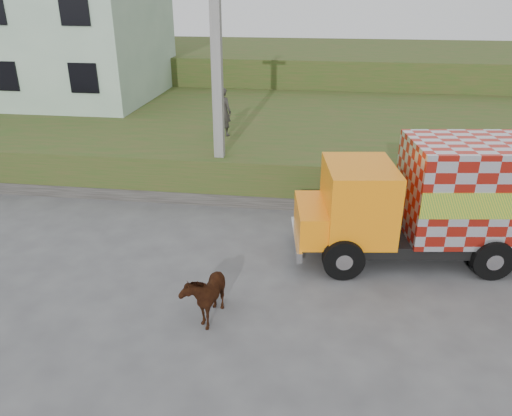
# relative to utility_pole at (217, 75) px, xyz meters

# --- Properties ---
(ground) EXTENTS (120.00, 120.00, 0.00)m
(ground) POSITION_rel_utility_pole_xyz_m (1.00, -4.60, -4.08)
(ground) COLOR #474749
(ground) RESTS_ON ground
(embankment) EXTENTS (40.00, 12.00, 1.50)m
(embankment) POSITION_rel_utility_pole_xyz_m (1.00, 5.40, -3.33)
(embankment) COLOR #2C501A
(embankment) RESTS_ON ground
(embankment_far) EXTENTS (40.00, 12.00, 3.00)m
(embankment_far) POSITION_rel_utility_pole_xyz_m (1.00, 17.40, -2.58)
(embankment_far) COLOR #2C501A
(embankment_far) RESTS_ON ground
(retaining_strip) EXTENTS (16.00, 0.50, 0.40)m
(retaining_strip) POSITION_rel_utility_pole_xyz_m (-1.00, -0.40, -3.88)
(retaining_strip) COLOR #595651
(retaining_strip) RESTS_ON ground
(building) EXTENTS (10.00, 8.00, 6.00)m
(building) POSITION_rel_utility_pole_xyz_m (-10.00, 8.40, 0.42)
(building) COLOR #B4D3B7
(building) RESTS_ON embankment
(utility_pole) EXTENTS (1.20, 0.30, 8.00)m
(utility_pole) POSITION_rel_utility_pole_xyz_m (0.00, 0.00, 0.00)
(utility_pole) COLOR gray
(utility_pole) RESTS_ON ground
(cargo_truck) EXTENTS (7.27, 3.26, 3.14)m
(cargo_truck) POSITION_rel_utility_pole_xyz_m (6.60, -2.96, -2.46)
(cargo_truck) COLOR black
(cargo_truck) RESTS_ON ground
(cow) EXTENTS (0.82, 1.49, 1.20)m
(cow) POSITION_rel_utility_pole_xyz_m (1.00, -6.38, -3.47)
(cow) COLOR black
(cow) RESTS_ON ground
(pedestrian) EXTENTS (0.75, 0.63, 1.75)m
(pedestrian) POSITION_rel_utility_pole_xyz_m (-0.35, 2.44, -1.70)
(pedestrian) COLOR #2C2A27
(pedestrian) RESTS_ON embankment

